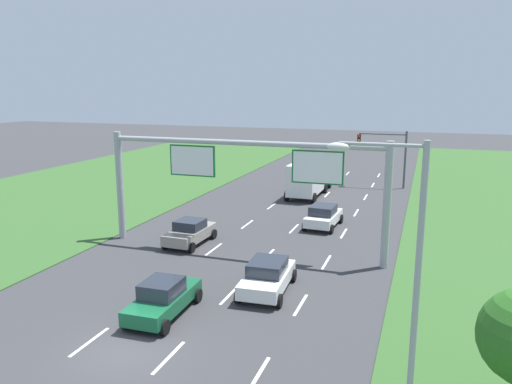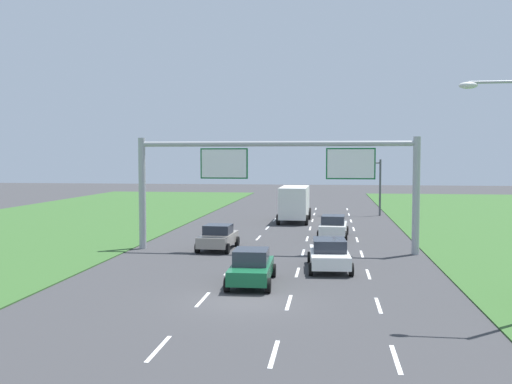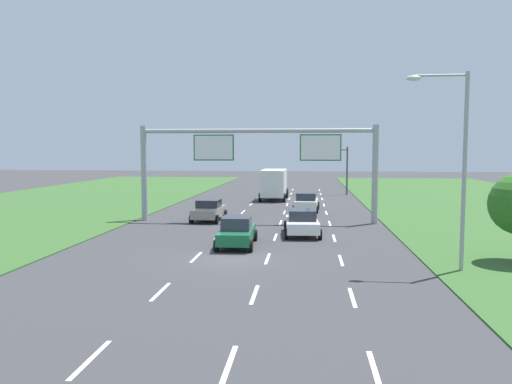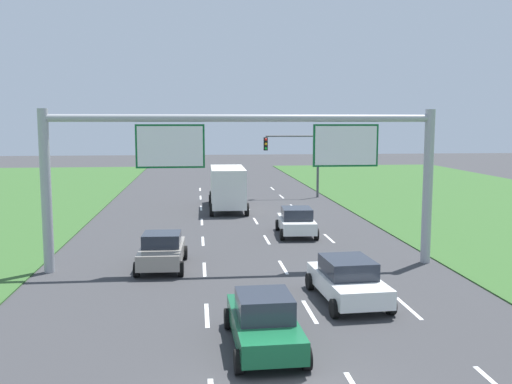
{
  "view_description": "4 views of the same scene",
  "coord_description": "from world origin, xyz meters",
  "px_view_note": "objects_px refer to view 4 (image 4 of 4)",
  "views": [
    {
      "loc": [
        10.28,
        -14.76,
        9.81
      ],
      "look_at": [
        0.27,
        14.13,
        3.32
      ],
      "focal_mm": 35.0,
      "sensor_mm": 36.0,
      "label": 1
    },
    {
      "loc": [
        3.35,
        -22.34,
        5.75
      ],
      "look_at": [
        -1.26,
        12.94,
        3.61
      ],
      "focal_mm": 40.0,
      "sensor_mm": 36.0,
      "label": 2
    },
    {
      "loc": [
        3.61,
        -23.6,
        5.23
      ],
      "look_at": [
        0.23,
        9.35,
        2.43
      ],
      "focal_mm": 35.0,
      "sensor_mm": 36.0,
      "label": 3
    },
    {
      "loc": [
        -2.02,
        -12.52,
        6.44
      ],
      "look_at": [
        0.73,
        13.92,
        3.16
      ],
      "focal_mm": 40.0,
      "sensor_mm": 36.0,
      "label": 4
    }
  ],
  "objects_px": {
    "car_lead_silver": "(162,250)",
    "traffic_light_mast": "(296,152)",
    "box_truck": "(227,186)",
    "car_mid_lane": "(264,321)",
    "car_far_ahead": "(348,280)",
    "car_near_red": "(296,221)",
    "sign_gantry": "(247,158)"
  },
  "relations": [
    {
      "from": "car_mid_lane",
      "to": "sign_gantry",
      "type": "distance_m",
      "value": 10.05
    },
    {
      "from": "car_lead_silver",
      "to": "traffic_light_mast",
      "type": "xyz_separation_m",
      "value": [
        9.93,
        22.68,
        3.09
      ]
    },
    {
      "from": "car_mid_lane",
      "to": "box_truck",
      "type": "relative_size",
      "value": 0.55
    },
    {
      "from": "car_mid_lane",
      "to": "traffic_light_mast",
      "type": "relative_size",
      "value": 0.79
    },
    {
      "from": "sign_gantry",
      "to": "car_mid_lane",
      "type": "bearing_deg",
      "value": -92.14
    },
    {
      "from": "car_near_red",
      "to": "sign_gantry",
      "type": "distance_m",
      "value": 8.71
    },
    {
      "from": "car_lead_silver",
      "to": "car_mid_lane",
      "type": "relative_size",
      "value": 0.95
    },
    {
      "from": "car_near_red",
      "to": "car_mid_lane",
      "type": "bearing_deg",
      "value": -99.99
    },
    {
      "from": "sign_gantry",
      "to": "traffic_light_mast",
      "type": "distance_m",
      "value": 23.82
    },
    {
      "from": "traffic_light_mast",
      "to": "box_truck",
      "type": "bearing_deg",
      "value": -136.32
    },
    {
      "from": "car_near_red",
      "to": "car_mid_lane",
      "type": "height_order",
      "value": "car_mid_lane"
    },
    {
      "from": "car_lead_silver",
      "to": "car_near_red",
      "type": "bearing_deg",
      "value": 44.5
    },
    {
      "from": "car_mid_lane",
      "to": "car_far_ahead",
      "type": "bearing_deg",
      "value": 46.6
    },
    {
      "from": "car_far_ahead",
      "to": "traffic_light_mast",
      "type": "height_order",
      "value": "traffic_light_mast"
    },
    {
      "from": "box_truck",
      "to": "sign_gantry",
      "type": "relative_size",
      "value": 0.47
    },
    {
      "from": "box_truck",
      "to": "car_far_ahead",
      "type": "bearing_deg",
      "value": -81.33
    },
    {
      "from": "car_lead_silver",
      "to": "traffic_light_mast",
      "type": "bearing_deg",
      "value": 68.35
    },
    {
      "from": "box_truck",
      "to": "car_near_red",
      "type": "bearing_deg",
      "value": -70.91
    },
    {
      "from": "box_truck",
      "to": "traffic_light_mast",
      "type": "xyz_separation_m",
      "value": [
        6.14,
        5.86,
        2.15
      ]
    },
    {
      "from": "sign_gantry",
      "to": "car_far_ahead",
      "type": "bearing_deg",
      "value": -58.92
    },
    {
      "from": "sign_gantry",
      "to": "traffic_light_mast",
      "type": "height_order",
      "value": "sign_gantry"
    },
    {
      "from": "car_far_ahead",
      "to": "sign_gantry",
      "type": "xyz_separation_m",
      "value": [
        -3.16,
        5.24,
        4.08
      ]
    },
    {
      "from": "car_near_red",
      "to": "box_truck",
      "type": "height_order",
      "value": "box_truck"
    },
    {
      "from": "traffic_light_mast",
      "to": "car_far_ahead",
      "type": "bearing_deg",
      "value": -96.06
    },
    {
      "from": "car_lead_silver",
      "to": "box_truck",
      "type": "bearing_deg",
      "value": 79.29
    },
    {
      "from": "car_lead_silver",
      "to": "car_mid_lane",
      "type": "bearing_deg",
      "value": -68.08
    },
    {
      "from": "car_lead_silver",
      "to": "traffic_light_mast",
      "type": "distance_m",
      "value": 24.95
    },
    {
      "from": "car_mid_lane",
      "to": "box_truck",
      "type": "bearing_deg",
      "value": 87.52
    },
    {
      "from": "car_near_red",
      "to": "car_lead_silver",
      "type": "relative_size",
      "value": 0.99
    },
    {
      "from": "car_far_ahead",
      "to": "traffic_light_mast",
      "type": "relative_size",
      "value": 0.79
    },
    {
      "from": "box_truck",
      "to": "traffic_light_mast",
      "type": "bearing_deg",
      "value": 44.36
    },
    {
      "from": "car_mid_lane",
      "to": "car_far_ahead",
      "type": "height_order",
      "value": "car_mid_lane"
    }
  ]
}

